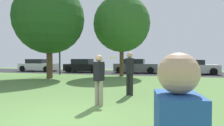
% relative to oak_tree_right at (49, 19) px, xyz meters
% --- Properties ---
extents(ground_plane, '(44.00, 44.00, 0.00)m').
position_rel_oak_tree_right_xyz_m(ground_plane, '(5.91, -8.96, -4.45)').
color(ground_plane, '#5B8442').
extents(road_strip, '(44.00, 6.40, 0.01)m').
position_rel_oak_tree_right_xyz_m(road_strip, '(5.91, 7.04, -4.45)').
color(road_strip, '#28282B').
rests_on(road_strip, ground_plane).
extents(oak_tree_right, '(5.25, 5.25, 7.09)m').
position_rel_oak_tree_right_xyz_m(oak_tree_right, '(0.00, 0.00, 0.00)').
color(oak_tree_right, brown).
rests_on(oak_tree_right, ground_plane).
extents(oak_tree_left, '(4.73, 4.73, 6.75)m').
position_rel_oak_tree_right_xyz_m(oak_tree_left, '(4.84, 3.19, -0.08)').
color(oak_tree_left, brown).
rests_on(oak_tree_left, ground_plane).
extents(person_thrower, '(0.31, 0.37, 1.65)m').
position_rel_oak_tree_right_xyz_m(person_thrower, '(6.39, -7.32, -3.55)').
color(person_thrower, gray).
rests_on(person_thrower, ground_plane).
extents(person_catcher, '(0.31, 0.37, 1.77)m').
position_rel_oak_tree_right_xyz_m(person_catcher, '(7.03, -5.27, -3.46)').
color(person_catcher, black).
rests_on(person_catcher, ground_plane).
extents(frisbee_disc, '(0.37, 0.37, 0.03)m').
position_rel_oak_tree_right_xyz_m(frisbee_disc, '(6.63, -6.54, -2.89)').
color(frisbee_disc, yellow).
extents(parked_car_white, '(4.33, 1.95, 1.38)m').
position_rel_oak_tree_right_xyz_m(parked_car_white, '(-5.65, 6.74, -3.81)').
color(parked_car_white, white).
rests_on(parked_car_white, ground_plane).
extents(parked_car_black, '(4.09, 2.03, 1.41)m').
position_rel_oak_tree_right_xyz_m(parked_car_black, '(-0.11, 6.81, -3.81)').
color(parked_car_black, black).
rests_on(parked_car_black, ground_plane).
extents(parked_car_grey, '(4.33, 2.07, 1.42)m').
position_rel_oak_tree_right_xyz_m(parked_car_grey, '(5.44, 7.15, -3.79)').
color(parked_car_grey, slate).
rests_on(parked_car_grey, ground_plane).
extents(parked_car_silver, '(4.27, 2.11, 1.35)m').
position_rel_oak_tree_right_xyz_m(parked_car_silver, '(10.98, 7.08, -3.83)').
color(parked_car_silver, '#B7B7BC').
rests_on(parked_car_silver, ground_plane).
extents(street_lamp_post, '(0.14, 0.14, 4.50)m').
position_rel_oak_tree_right_xyz_m(street_lamp_post, '(-0.98, 3.24, -2.20)').
color(street_lamp_post, '#2D2D33').
rests_on(street_lamp_post, ground_plane).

